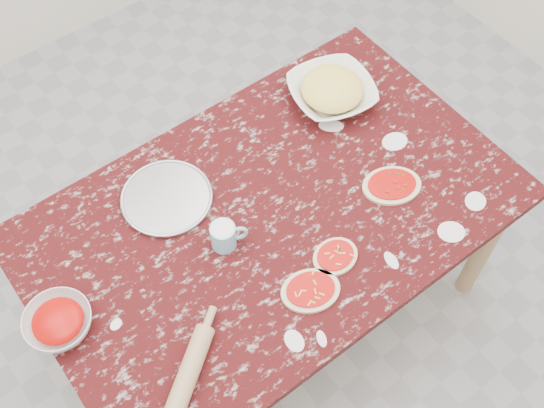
{
  "coord_description": "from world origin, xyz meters",
  "views": [
    {
      "loc": [
        -0.71,
        -0.93,
        2.61
      ],
      "look_at": [
        0.0,
        0.0,
        0.8
      ],
      "focal_mm": 44.03,
      "sensor_mm": 36.0,
      "label": 1
    }
  ],
  "objects_px": {
    "cheese_bowl": "(332,93)",
    "pizza_tray": "(167,198)",
    "worktable": "(272,225)",
    "rolling_pin": "(188,376)",
    "flour_mug": "(224,236)",
    "sauce_bowl": "(59,323)"
  },
  "relations": [
    {
      "from": "cheese_bowl",
      "to": "pizza_tray",
      "type": "bearing_deg",
      "value": -179.29
    },
    {
      "from": "worktable",
      "to": "rolling_pin",
      "type": "bearing_deg",
      "value": -150.02
    },
    {
      "from": "cheese_bowl",
      "to": "flour_mug",
      "type": "bearing_deg",
      "value": -158.19
    },
    {
      "from": "cheese_bowl",
      "to": "flour_mug",
      "type": "relative_size",
      "value": 2.6
    },
    {
      "from": "cheese_bowl",
      "to": "rolling_pin",
      "type": "relative_size",
      "value": 1.03
    },
    {
      "from": "sauce_bowl",
      "to": "cheese_bowl",
      "type": "bearing_deg",
      "value": 9.58
    },
    {
      "from": "sauce_bowl",
      "to": "rolling_pin",
      "type": "bearing_deg",
      "value": -59.23
    },
    {
      "from": "worktable",
      "to": "pizza_tray",
      "type": "height_order",
      "value": "pizza_tray"
    },
    {
      "from": "flour_mug",
      "to": "worktable",
      "type": "bearing_deg",
      "value": 1.04
    },
    {
      "from": "pizza_tray",
      "to": "sauce_bowl",
      "type": "height_order",
      "value": "sauce_bowl"
    },
    {
      "from": "sauce_bowl",
      "to": "cheese_bowl",
      "type": "distance_m",
      "value": 1.23
    },
    {
      "from": "worktable",
      "to": "sauce_bowl",
      "type": "xyz_separation_m",
      "value": [
        -0.74,
        0.06,
        0.11
      ]
    },
    {
      "from": "sauce_bowl",
      "to": "flour_mug",
      "type": "bearing_deg",
      "value": -6.23
    },
    {
      "from": "pizza_tray",
      "to": "cheese_bowl",
      "type": "bearing_deg",
      "value": 0.71
    },
    {
      "from": "sauce_bowl",
      "to": "rolling_pin",
      "type": "xyz_separation_m",
      "value": [
        0.21,
        -0.36,
        -0.0
      ]
    },
    {
      "from": "worktable",
      "to": "rolling_pin",
      "type": "xyz_separation_m",
      "value": [
        -0.53,
        -0.3,
        0.11
      ]
    },
    {
      "from": "rolling_pin",
      "to": "pizza_tray",
      "type": "bearing_deg",
      "value": 63.47
    },
    {
      "from": "cheese_bowl",
      "to": "rolling_pin",
      "type": "bearing_deg",
      "value": -150.47
    },
    {
      "from": "pizza_tray",
      "to": "sauce_bowl",
      "type": "relative_size",
      "value": 1.48
    },
    {
      "from": "pizza_tray",
      "to": "cheese_bowl",
      "type": "distance_m",
      "value": 0.72
    },
    {
      "from": "rolling_pin",
      "to": "worktable",
      "type": "bearing_deg",
      "value": 29.98
    },
    {
      "from": "worktable",
      "to": "rolling_pin",
      "type": "height_order",
      "value": "rolling_pin"
    }
  ]
}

